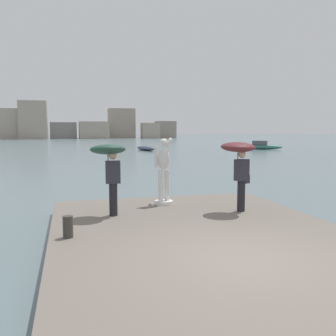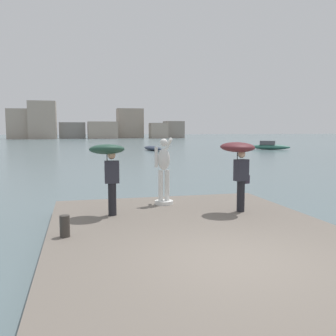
{
  "view_description": "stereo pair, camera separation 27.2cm",
  "coord_description": "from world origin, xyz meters",
  "px_view_note": "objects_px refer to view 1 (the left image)",
  "views": [
    {
      "loc": [
        -2.92,
        -5.93,
        2.69
      ],
      "look_at": [
        0.0,
        4.91,
        1.55
      ],
      "focal_mm": 39.77,
      "sensor_mm": 36.0,
      "label": 1
    },
    {
      "loc": [
        -2.66,
        -6.0,
        2.69
      ],
      "look_at": [
        0.0,
        4.91,
        1.55
      ],
      "focal_mm": 39.77,
      "sensor_mm": 36.0,
      "label": 2
    }
  ],
  "objects_px": {
    "onlooker_left": "(110,160)",
    "mooring_bollard": "(68,227)",
    "statue_white_figure": "(164,173)",
    "boat_near": "(146,148)",
    "boat_mid": "(262,146)",
    "onlooker_right": "(239,157)"
  },
  "relations": [
    {
      "from": "onlooker_left",
      "to": "boat_near",
      "type": "xyz_separation_m",
      "value": [
        8.99,
        38.89,
        -1.63
      ]
    },
    {
      "from": "onlooker_right",
      "to": "mooring_bollard",
      "type": "distance_m",
      "value": 5.06
    },
    {
      "from": "boat_near",
      "to": "boat_mid",
      "type": "xyz_separation_m",
      "value": [
        16.42,
        -1.65,
        0.17
      ]
    },
    {
      "from": "statue_white_figure",
      "to": "mooring_bollard",
      "type": "distance_m",
      "value": 4.21
    },
    {
      "from": "statue_white_figure",
      "to": "boat_near",
      "type": "distance_m",
      "value": 38.47
    },
    {
      "from": "statue_white_figure",
      "to": "onlooker_right",
      "type": "xyz_separation_m",
      "value": [
        1.79,
        -1.55,
        0.57
      ]
    },
    {
      "from": "boat_mid",
      "to": "onlooker_left",
      "type": "bearing_deg",
      "value": -124.3
    },
    {
      "from": "boat_near",
      "to": "boat_mid",
      "type": "relative_size",
      "value": 1.13
    },
    {
      "from": "onlooker_right",
      "to": "statue_white_figure",
      "type": "bearing_deg",
      "value": 139.07
    },
    {
      "from": "statue_white_figure",
      "to": "boat_mid",
      "type": "xyz_separation_m",
      "value": [
        23.63,
        36.12,
        -0.91
      ]
    },
    {
      "from": "onlooker_left",
      "to": "mooring_bollard",
      "type": "relative_size",
      "value": 4.18
    },
    {
      "from": "mooring_bollard",
      "to": "boat_near",
      "type": "height_order",
      "value": "mooring_bollard"
    },
    {
      "from": "boat_near",
      "to": "statue_white_figure",
      "type": "bearing_deg",
      "value": -100.81
    },
    {
      "from": "onlooker_right",
      "to": "mooring_bollard",
      "type": "bearing_deg",
      "value": -163.0
    },
    {
      "from": "statue_white_figure",
      "to": "boat_near",
      "type": "xyz_separation_m",
      "value": [
        7.21,
        37.77,
        -1.09
      ]
    },
    {
      "from": "boat_mid",
      "to": "mooring_bollard",
      "type": "bearing_deg",
      "value": -124.15
    },
    {
      "from": "onlooker_right",
      "to": "boat_near",
      "type": "distance_m",
      "value": 39.72
    },
    {
      "from": "statue_white_figure",
      "to": "onlooker_left",
      "type": "distance_m",
      "value": 2.17
    },
    {
      "from": "onlooker_left",
      "to": "onlooker_right",
      "type": "height_order",
      "value": "onlooker_right"
    },
    {
      "from": "statue_white_figure",
      "to": "onlooker_left",
      "type": "bearing_deg",
      "value": -147.65
    },
    {
      "from": "boat_mid",
      "to": "boat_near",
      "type": "bearing_deg",
      "value": 174.27
    },
    {
      "from": "onlooker_left",
      "to": "boat_mid",
      "type": "height_order",
      "value": "onlooker_left"
    }
  ]
}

